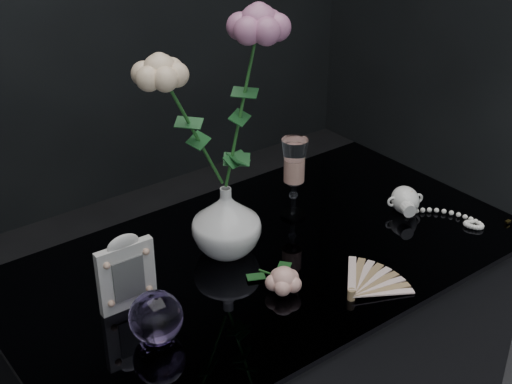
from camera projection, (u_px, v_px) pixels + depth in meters
vase at (226, 221)px, 1.40m from camera, size 0.18×0.18×0.14m
wine_glass at (294, 179)px, 1.52m from camera, size 0.06×0.06×0.18m
picture_frame at (126, 271)px, 1.24m from camera, size 0.11×0.09×0.15m
paperweight at (156, 317)px, 1.18m from camera, size 0.09×0.09×0.09m
paper_fan at (351, 294)px, 1.29m from camera, size 0.25×0.20×0.02m
loose_rose at (284, 280)px, 1.30m from camera, size 0.13×0.16×0.05m
pearl_jar at (405, 199)px, 1.56m from camera, size 0.28×0.28×0.06m
roses at (219, 99)px, 1.26m from camera, size 0.30×0.12×0.40m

